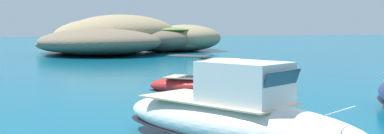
{
  "coord_description": "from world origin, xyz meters",
  "views": [
    {
      "loc": [
        -9.05,
        -13.18,
        4.37
      ],
      "look_at": [
        -1.6,
        17.71,
        1.6
      ],
      "focal_mm": 43.51,
      "sensor_mm": 36.0,
      "label": 1
    }
  ],
  "objects_px": {
    "islet_large": "(104,37)",
    "motorboat_white": "(234,118)",
    "motorboat_red": "(212,85)",
    "islet_small": "(176,39)",
    "channel_buoy": "(289,90)"
  },
  "relations": [
    {
      "from": "motorboat_white",
      "to": "islet_small",
      "type": "bearing_deg",
      "value": 80.13
    },
    {
      "from": "motorboat_red",
      "to": "channel_buoy",
      "type": "height_order",
      "value": "motorboat_red"
    },
    {
      "from": "channel_buoy",
      "to": "islet_small",
      "type": "bearing_deg",
      "value": 85.89
    },
    {
      "from": "islet_small",
      "to": "channel_buoy",
      "type": "distance_m",
      "value": 55.4
    },
    {
      "from": "motorboat_red",
      "to": "motorboat_white",
      "type": "bearing_deg",
      "value": -102.06
    },
    {
      "from": "islet_large",
      "to": "islet_small",
      "type": "height_order",
      "value": "islet_large"
    },
    {
      "from": "motorboat_red",
      "to": "channel_buoy",
      "type": "bearing_deg",
      "value": 5.48
    },
    {
      "from": "motorboat_white",
      "to": "channel_buoy",
      "type": "distance_m",
      "value": 13.79
    },
    {
      "from": "islet_small",
      "to": "islet_large",
      "type": "bearing_deg",
      "value": -161.91
    },
    {
      "from": "islet_large",
      "to": "motorboat_white",
      "type": "height_order",
      "value": "islet_large"
    },
    {
      "from": "motorboat_white",
      "to": "motorboat_red",
      "type": "relative_size",
      "value": 1.28
    },
    {
      "from": "channel_buoy",
      "to": "motorboat_white",
      "type": "bearing_deg",
      "value": -123.65
    },
    {
      "from": "islet_large",
      "to": "motorboat_white",
      "type": "relative_size",
      "value": 2.85
    },
    {
      "from": "motorboat_red",
      "to": "islet_small",
      "type": "bearing_deg",
      "value": 80.56
    },
    {
      "from": "islet_small",
      "to": "channel_buoy",
      "type": "relative_size",
      "value": 16.23
    }
  ]
}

